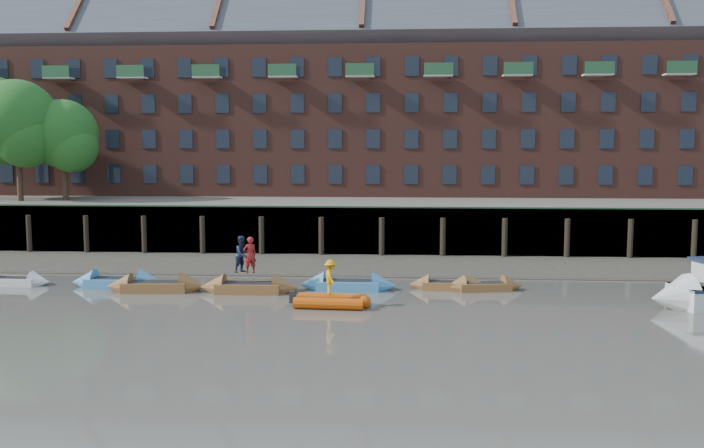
# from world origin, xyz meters

# --- Properties ---
(ground) EXTENTS (220.00, 220.00, 0.00)m
(ground) POSITION_xyz_m (0.00, 0.00, 0.00)
(ground) COLOR #5B5750
(ground) RESTS_ON ground
(foreshore) EXTENTS (110.00, 8.00, 0.50)m
(foreshore) POSITION_xyz_m (0.00, 18.00, 0.00)
(foreshore) COLOR #3D382F
(foreshore) RESTS_ON ground
(mud_band) EXTENTS (110.00, 1.60, 0.10)m
(mud_band) POSITION_xyz_m (0.00, 14.60, 0.00)
(mud_band) COLOR #4C4336
(mud_band) RESTS_ON ground
(river_wall) EXTENTS (110.00, 1.23, 3.30)m
(river_wall) POSITION_xyz_m (-0.00, 22.38, 1.59)
(river_wall) COLOR #2D2A26
(river_wall) RESTS_ON ground
(bank_terrace) EXTENTS (110.00, 28.00, 3.20)m
(bank_terrace) POSITION_xyz_m (0.00, 36.00, 1.60)
(bank_terrace) COLOR #5E594D
(bank_terrace) RESTS_ON ground
(apartment_terrace) EXTENTS (80.60, 15.56, 20.98)m
(apartment_terrace) POSITION_xyz_m (-0.00, 36.99, 12.82)
(apartment_terrace) COLOR brown
(apartment_terrace) RESTS_ON bank_terrace
(tree_cluster) EXTENTS (11.76, 7.74, 9.40)m
(tree_cluster) POSITION_xyz_m (-25.62, 27.35, 9.00)
(tree_cluster) COLOR #3A281C
(tree_cluster) RESTS_ON bank_terrace
(rowboat_0) EXTENTS (3.99, 1.27, 1.15)m
(rowboat_0) POSITION_xyz_m (-17.06, 10.48, 0.20)
(rowboat_0) COLOR silver
(rowboat_0) RESTS_ON ground
(rowboat_1) EXTENTS (4.85, 1.45, 1.40)m
(rowboat_1) POSITION_xyz_m (-11.37, 10.29, 0.25)
(rowboat_1) COLOR #458DC4
(rowboat_1) RESTS_ON ground
(rowboat_2) EXTENTS (5.08, 1.85, 1.45)m
(rowboat_2) POSITION_xyz_m (-9.02, 9.31, 0.26)
(rowboat_2) COLOR brown
(rowboat_2) RESTS_ON ground
(rowboat_3) EXTENTS (5.00, 1.52, 1.44)m
(rowboat_3) POSITION_xyz_m (-4.27, 9.34, 0.26)
(rowboat_3) COLOR brown
(rowboat_3) RESTS_ON ground
(rowboat_4) EXTENTS (4.89, 1.42, 1.42)m
(rowboat_4) POSITION_xyz_m (0.63, 10.38, 0.25)
(rowboat_4) COLOR #458DC4
(rowboat_4) RESTS_ON ground
(rowboat_5) EXTENTS (4.14, 1.58, 1.17)m
(rowboat_5) POSITION_xyz_m (5.75, 10.84, 0.21)
(rowboat_5) COLOR brown
(rowboat_5) RESTS_ON ground
(rowboat_6) EXTENTS (4.21, 1.87, 1.18)m
(rowboat_6) POSITION_xyz_m (7.50, 10.70, 0.21)
(rowboat_6) COLOR brown
(rowboat_6) RESTS_ON ground
(rib_tender) EXTENTS (3.48, 1.79, 0.60)m
(rib_tender) POSITION_xyz_m (0.25, 6.35, 0.26)
(rib_tender) COLOR #C74708
(rib_tender) RESTS_ON ground
(person_rower_a) EXTENTS (0.80, 0.71, 1.83)m
(person_rower_a) POSITION_xyz_m (-4.21, 9.42, 1.89)
(person_rower_a) COLOR maroon
(person_rower_a) RESTS_ON rowboat_3
(person_rower_b) EXTENTS (1.10, 1.15, 1.86)m
(person_rower_b) POSITION_xyz_m (-4.62, 9.55, 1.90)
(person_rower_b) COLOR #19233F
(person_rower_b) RESTS_ON rowboat_3
(person_rib_crew) EXTENTS (0.88, 1.17, 1.61)m
(person_rib_crew) POSITION_xyz_m (0.13, 6.34, 1.36)
(person_rib_crew) COLOR orange
(person_rib_crew) RESTS_ON rib_tender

